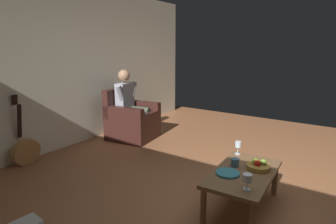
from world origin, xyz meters
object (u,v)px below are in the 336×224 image
Objects in this scene: fruit_bowl at (258,166)px; decorative_dish at (228,173)px; coffee_table at (243,177)px; wine_glass_near at (247,179)px; person_seated at (131,102)px; candle_jar at (235,162)px; wine_glass_far at (238,145)px; guitar at (26,149)px; armchair at (131,121)px.

decorative_dish is (0.30, -0.22, -0.02)m from fruit_bowl.
coffee_table is 0.42m from wine_glass_near.
person_seated is at bearing -117.72° from decorative_dish.
fruit_bowl is at bearing 106.51° from candle_jar.
decorative_dish is at bearing -126.96° from wine_glass_near.
wine_glass_near is at bearing 26.13° from wine_glass_far.
person_seated reaches higher than candle_jar.
decorative_dish is (-0.51, 2.88, 0.20)m from guitar.
candle_jar is (-0.08, -0.13, 0.10)m from coffee_table.
guitar is at bearing -22.32° from armchair.
wine_glass_far is (-0.44, -0.23, 0.17)m from coffee_table.
coffee_table is (1.12, 2.54, 0.03)m from armchair.
armchair is 3.08m from wine_glass_near.
fruit_bowl is 0.37m from decorative_dish.
wine_glass_far reaches higher than wine_glass_near.
person_seated is at bearing -113.87° from coffee_table.
coffee_table is 3.06m from guitar.
guitar is 6.47× the size of wine_glass_far.
wine_glass_near is at bearing 33.04° from candle_jar.
fruit_bowl is 2.72× the size of candle_jar.
fruit_bowl reaches higher than decorative_dish.
person_seated is 5.31× the size of decorative_dish.
person_seated reaches higher than coffee_table.
guitar is 6.76× the size of wine_glass_near.
armchair is 10.21× the size of candle_jar.
candle_jar reaches higher than coffee_table.
wine_glass_far is 0.45m from fruit_bowl.
guitar is 3.21m from fruit_bowl.
decorative_dish is at bearing -36.04° from fruit_bowl.
person_seated is 3.08m from wine_glass_near.
coffee_table is 0.18m from candle_jar.
person_seated is 5.16× the size of fruit_bowl.
armchair reaches higher than fruit_bowl.
wine_glass_far is at bearing 65.10° from person_seated.
armchair is 2.78m from coffee_table.
armchair is 2.82m from fruit_bowl.
wine_glass_far is at bearing 65.11° from armchair.
guitar is 2.98m from wine_glass_far.
coffee_table is at bearing 57.85° from person_seated.
armchair reaches higher than decorative_dish.
wine_glass_far reaches higher than candle_jar.
wine_glass_far reaches higher than decorative_dish.
candle_jar is at bearing -176.65° from decorative_dish.
fruit_bowl is 1.03× the size of decorative_dish.
coffee_table is 4.45× the size of decorative_dish.
person_seated reaches higher than wine_glass_far.
decorative_dish is at bearing 11.48° from wine_glass_far.
wine_glass_near is 1.68× the size of candle_jar.
armchair is at bearing 165.95° from guitar.
armchair reaches higher than candle_jar.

